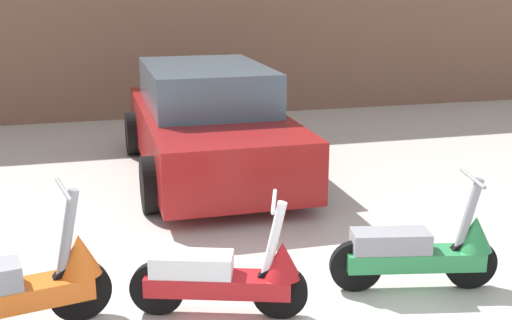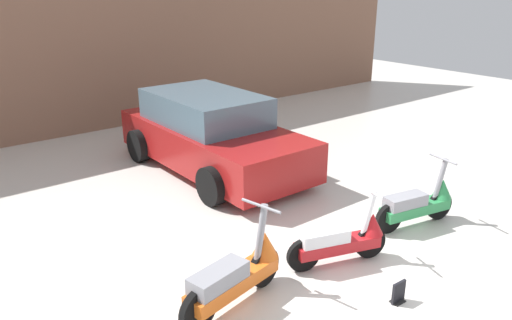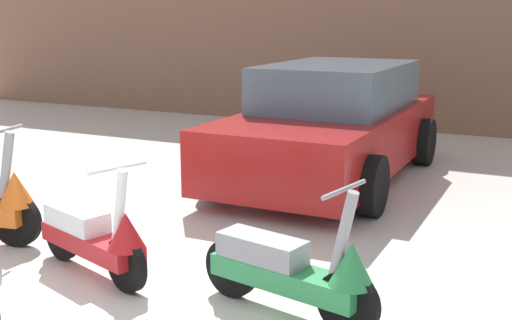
{
  "view_description": "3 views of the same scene",
  "coord_description": "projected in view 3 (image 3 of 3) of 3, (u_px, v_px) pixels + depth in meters",
  "views": [
    {
      "loc": [
        -1.1,
        -3.35,
        2.52
      ],
      "look_at": [
        0.58,
        3.1,
        0.66
      ],
      "focal_mm": 45.0,
      "sensor_mm": 36.0,
      "label": 1
    },
    {
      "loc": [
        -4.51,
        -2.66,
        3.44
      ],
      "look_at": [
        -0.09,
        2.96,
        0.85
      ],
      "focal_mm": 35.0,
      "sensor_mm": 36.0,
      "label": 2
    },
    {
      "loc": [
        3.06,
        -2.69,
        2.04
      ],
      "look_at": [
        0.39,
        2.79,
        0.66
      ],
      "focal_mm": 45.0,
      "sensor_mm": 36.0,
      "label": 3
    }
  ],
  "objects": [
    {
      "name": "wall_back",
      "position": [
        386.0,
        14.0,
        11.44
      ],
      "size": [
        19.6,
        0.12,
        4.12
      ],
      "primitive_type": "cube",
      "color": "#845B47",
      "rests_on": "ground_plane"
    },
    {
      "name": "scooter_front_right",
      "position": [
        95.0,
        235.0,
        5.06
      ],
      "size": [
        1.34,
        0.67,
        0.97
      ],
      "rotation": [
        0.0,
        0.0,
        -0.32
      ],
      "color": "black",
      "rests_on": "ground_plane"
    },
    {
      "name": "car_rear_left",
      "position": [
        332.0,
        124.0,
        8.14
      ],
      "size": [
        2.07,
        4.25,
        1.44
      ],
      "rotation": [
        0.0,
        0.0,
        -1.57
      ],
      "color": "maroon",
      "rests_on": "ground_plane"
    },
    {
      "name": "scooter_front_center",
      "position": [
        294.0,
        269.0,
        4.36
      ],
      "size": [
        1.41,
        0.59,
        0.99
      ],
      "rotation": [
        0.0,
        0.0,
        -0.2
      ],
      "color": "black",
      "rests_on": "ground_plane"
    }
  ]
}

